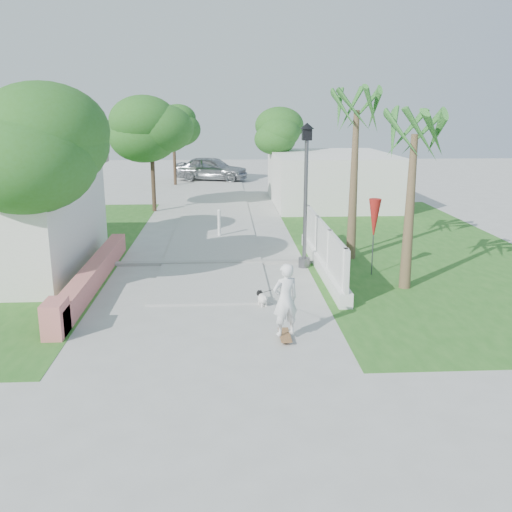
{
  "coord_description": "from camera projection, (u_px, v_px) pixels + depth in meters",
  "views": [
    {
      "loc": [
        0.43,
        -11.7,
        4.83
      ],
      "look_at": [
        1.23,
        2.71,
        1.1
      ],
      "focal_mm": 40.0,
      "sensor_mm": 36.0,
      "label": 1
    }
  ],
  "objects": [
    {
      "name": "bollard",
      "position": [
        219.0,
        222.0,
        22.03
      ],
      "size": [
        0.14,
        0.14,
        1.09
      ],
      "color": "white",
      "rests_on": "ground"
    },
    {
      "name": "patio_umbrella",
      "position": [
        374.0,
        220.0,
        16.69
      ],
      "size": [
        0.36,
        0.36,
        2.3
      ],
      "color": "#59595E",
      "rests_on": "ground"
    },
    {
      "name": "lattice_fence",
      "position": [
        323.0,
        254.0,
        17.38
      ],
      "size": [
        0.35,
        7.0,
        1.5
      ],
      "color": "white",
      "rests_on": "ground"
    },
    {
      "name": "grass_right",
      "position": [
        407.0,
        247.0,
        20.61
      ],
      "size": [
        8.0,
        20.0,
        0.01
      ],
      "primitive_type": "cube",
      "color": "#2A6520",
      "rests_on": "ground"
    },
    {
      "name": "ground",
      "position": [
        207.0,
        336.0,
        12.5
      ],
      "size": [
        90.0,
        90.0,
        0.0
      ],
      "primitive_type": "plane",
      "color": "#B7B7B2",
      "rests_on": "ground"
    },
    {
      "name": "tree_left_mid",
      "position": [
        52.0,
        149.0,
        19.53
      ],
      "size": [
        3.2,
        3.2,
        4.85
      ],
      "color": "#4C3826",
      "rests_on": "ground"
    },
    {
      "name": "tree_left_near",
      "position": [
        27.0,
        151.0,
        14.19
      ],
      "size": [
        3.6,
        3.6,
        5.28
      ],
      "color": "#4C3826",
      "rests_on": "ground"
    },
    {
      "name": "grass_left",
      "position": [
        12.0,
        252.0,
        19.86
      ],
      "size": [
        8.0,
        20.0,
        0.01
      ],
      "primitive_type": "cube",
      "color": "#2A6520",
      "rests_on": "ground"
    },
    {
      "name": "street_lamp",
      "position": [
        306.0,
        190.0,
        17.37
      ],
      "size": [
        0.44,
        0.44,
        4.44
      ],
      "color": "#59595E",
      "rests_on": "ground"
    },
    {
      "name": "tree_path_right",
      "position": [
        275.0,
        134.0,
        31.11
      ],
      "size": [
        3.0,
        3.0,
        4.79
      ],
      "color": "#4C3826",
      "rests_on": "ground"
    },
    {
      "name": "palm_near",
      "position": [
        414.0,
        144.0,
        14.89
      ],
      "size": [
        1.8,
        1.8,
        4.7
      ],
      "color": "brown",
      "rests_on": "ground"
    },
    {
      "name": "skateboarder",
      "position": [
        278.0,
        297.0,
        12.57
      ],
      "size": [
        0.68,
        2.79,
        1.69
      ],
      "rotation": [
        0.0,
        0.0,
        3.5
      ],
      "color": "olive",
      "rests_on": "ground"
    },
    {
      "name": "pink_wall",
      "position": [
        90.0,
        278.0,
        15.68
      ],
      "size": [
        0.45,
        8.2,
        0.8
      ],
      "color": "#DC7371",
      "rests_on": "ground"
    },
    {
      "name": "parked_car",
      "position": [
        212.0,
        169.0,
        39.3
      ],
      "size": [
        5.32,
        3.38,
        1.69
      ],
      "primitive_type": "imported",
      "rotation": [
        0.0,
        0.0,
        1.27
      ],
      "color": "#AFB2B7",
      "rests_on": "ground"
    },
    {
      "name": "building_right",
      "position": [
        331.0,
        178.0,
        29.9
      ],
      "size": [
        6.0,
        8.0,
        2.6
      ],
      "primitive_type": "cube",
      "color": "silver",
      "rests_on": "ground"
    },
    {
      "name": "curb",
      "position": [
        212.0,
        263.0,
        18.29
      ],
      "size": [
        6.5,
        0.25,
        0.1
      ],
      "primitive_type": "cube",
      "color": "#999993",
      "rests_on": "ground"
    },
    {
      "name": "palm_far",
      "position": [
        356.0,
        120.0,
        17.91
      ],
      "size": [
        1.8,
        1.8,
        5.3
      ],
      "color": "brown",
      "rests_on": "ground"
    },
    {
      "name": "tree_path_left",
      "position": [
        151.0,
        131.0,
        26.83
      ],
      "size": [
        3.4,
        3.4,
        5.23
      ],
      "color": "#4C3826",
      "rests_on": "ground"
    },
    {
      "name": "path_strip",
      "position": [
        217.0,
        198.0,
        31.83
      ],
      "size": [
        3.2,
        36.0,
        0.06
      ],
      "primitive_type": "cube",
      "color": "#B7B7B2",
      "rests_on": "ground"
    },
    {
      "name": "dog",
      "position": [
        262.0,
        298.0,
        14.42
      ],
      "size": [
        0.36,
        0.52,
        0.37
      ],
      "rotation": [
        0.0,
        0.0,
        0.34
      ],
      "color": "white",
      "rests_on": "ground"
    },
    {
      "name": "tree_path_far",
      "position": [
        174.0,
        125.0,
        36.51
      ],
      "size": [
        3.2,
        3.2,
        5.17
      ],
      "color": "#4C3826",
      "rests_on": "ground"
    }
  ]
}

